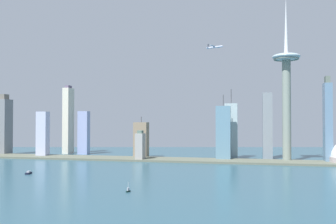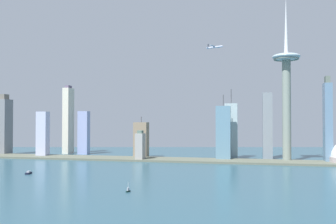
{
  "view_description": "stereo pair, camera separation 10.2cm",
  "coord_description": "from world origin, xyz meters",
  "views": [
    {
      "loc": [
        174.85,
        -206.74,
        70.67
      ],
      "look_at": [
        30.61,
        436.15,
        85.2
      ],
      "focal_mm": 40.48,
      "sensor_mm": 36.0,
      "label": 1
    },
    {
      "loc": [
        174.95,
        -206.72,
        70.67
      ],
      "look_at": [
        30.61,
        436.15,
        85.2
      ],
      "focal_mm": 40.48,
      "sensor_mm": 36.0,
      "label": 2
    }
  ],
  "objects": [
    {
      "name": "waterfront_pier",
      "position": [
        0.0,
        442.43,
        1.69
      ],
      "size": [
        914.98,
        62.74,
        3.39
      ],
      "primitive_type": "cube",
      "color": "#585D4E",
      "rests_on": "ground"
    },
    {
      "name": "skyscraper_4",
      "position": [
        -220.08,
        451.48,
        43.72
      ],
      "size": [
        20.75,
        16.03,
        87.43
      ],
      "color": "#ABB0D0",
      "rests_on": "ground"
    },
    {
      "name": "boat_2",
      "position": [
        54.74,
        149.37,
        1.65
      ],
      "size": [
        3.38,
        6.22,
        9.68
      ],
      "rotation": [
        0.0,
        0.0,
        1.25
      ],
      "color": "black",
      "rests_on": "ground"
    },
    {
      "name": "skyscraper_7",
      "position": [
        -16.88,
        427.01,
        24.9
      ],
      "size": [
        13.45,
        21.22,
        52.98
      ],
      "color": "gray",
      "rests_on": "ground"
    },
    {
      "name": "skyscraper_9",
      "position": [
        124.12,
        465.31,
        48.04
      ],
      "size": [
        25.42,
        19.02,
        115.84
      ],
      "color": "slate",
      "rests_on": "ground"
    },
    {
      "name": "skyscraper_5",
      "position": [
        -209.61,
        533.76,
        70.7
      ],
      "size": [
        13.88,
        27.03,
        144.95
      ],
      "color": "beige",
      "rests_on": "ground"
    },
    {
      "name": "boat_4",
      "position": [
        -113.68,
        240.27,
        1.48
      ],
      "size": [
        7.16,
        13.33,
        3.98
      ],
      "rotation": [
        0.0,
        0.0,
        1.76
      ],
      "color": "black",
      "rests_on": "ground"
    },
    {
      "name": "skyscraper_10",
      "position": [
        296.21,
        463.45,
        68.39
      ],
      "size": [
        12.18,
        23.55,
        144.0
      ],
      "color": "slate",
      "rests_on": "ground"
    },
    {
      "name": "observation_tower",
      "position": [
        231.32,
        466.96,
        137.65
      ],
      "size": [
        47.09,
        47.09,
        284.14
      ],
      "color": "gray",
      "rests_on": "ground"
    },
    {
      "name": "skyscraper_2",
      "position": [
        135.92,
        500.49,
        51.01
      ],
      "size": [
        23.21,
        14.78,
        128.55
      ],
      "color": "#9EB5BA",
      "rests_on": "ground"
    },
    {
      "name": "skyscraper_1",
      "position": [
        -169.79,
        525.49,
        44.86
      ],
      "size": [
        21.48,
        15.41,
        89.72
      ],
      "color": "#8A96C4",
      "rests_on": "ground"
    },
    {
      "name": "airplane",
      "position": [
        117.12,
        385.39,
        185.71
      ],
      "size": [
        26.82,
        25.89,
        7.82
      ],
      "rotation": [
        0.0,
        0.0,
        5.89
      ],
      "color": "#ABB2CE"
    },
    {
      "name": "skyscraper_0",
      "position": [
        -30.26,
        476.9,
        33.49
      ],
      "size": [
        25.48,
        20.29,
        77.66
      ],
      "color": "#7E6E59",
      "rests_on": "ground"
    },
    {
      "name": "skyscraper_8",
      "position": [
        201.13,
        511.16,
        60.54
      ],
      "size": [
        16.87,
        27.42,
        121.09
      ],
      "color": "slate",
      "rests_on": "ground"
    },
    {
      "name": "skyscraper_6",
      "position": [
        -326.15,
        476.68,
        58.81
      ],
      "size": [
        27.71,
        27.61,
        124.19
      ],
      "color": "slate",
      "rests_on": "ground"
    }
  ]
}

